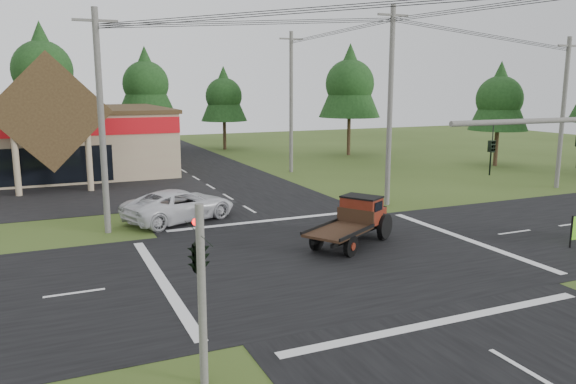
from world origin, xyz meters
TOP-DOWN VIEW (x-y plane):
  - ground at (0.00, 0.00)m, footprint 120.00×120.00m
  - road_ns at (0.00, 0.00)m, footprint 12.00×120.00m
  - road_ew at (0.00, 0.00)m, footprint 120.00×12.00m
  - traffic_signal_corner at (-7.50, -7.32)m, footprint 0.53×2.48m
  - utility_pole_nw at (-8.00, 8.00)m, footprint 2.00×0.30m
  - utility_pole_ne at (8.00, 8.00)m, footprint 2.00×0.30m
  - utility_pole_far at (22.00, 8.00)m, footprint 2.00×0.30m
  - utility_pole_n at (8.00, 22.00)m, footprint 2.00×0.30m
  - tree_row_c at (-10.00, 41.00)m, footprint 7.28×7.28m
  - tree_row_d at (0.00, 42.00)m, footprint 6.16×6.16m
  - tree_row_e at (8.00, 40.00)m, footprint 5.04×5.04m
  - tree_side_ne at (18.00, 30.00)m, footprint 6.16×6.16m
  - tree_side_e_near at (26.00, 18.00)m, footprint 5.04×5.04m
  - antique_flatbed_truck at (1.61, 1.31)m, footprint 5.34×4.29m
  - white_pickup at (-4.24, 8.98)m, footprint 6.59×4.72m

SIDE VIEW (x-z plane):
  - ground at x=0.00m, z-range 0.00..0.00m
  - road_ns at x=0.00m, z-range 0.00..0.02m
  - road_ew at x=0.00m, z-range 0.00..0.02m
  - white_pickup at x=-4.24m, z-range 0.00..1.67m
  - antique_flatbed_truck at x=1.61m, z-range 0.00..2.12m
  - traffic_signal_corner at x=-7.50m, z-range 1.32..5.72m
  - utility_pole_far at x=22.00m, z-range 0.14..10.34m
  - utility_pole_nw at x=-8.00m, z-range 0.14..10.64m
  - utility_pole_n at x=8.00m, z-range 0.14..11.34m
  - utility_pole_ne at x=8.00m, z-range 0.14..11.64m
  - tree_row_e at x=8.00m, z-range 1.49..10.58m
  - tree_side_e_near at x=26.00m, z-range 1.49..10.58m
  - tree_row_d at x=0.00m, z-range 1.82..12.93m
  - tree_side_ne at x=18.00m, z-range 1.82..12.93m
  - tree_row_c at x=-10.00m, z-range 2.16..15.29m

